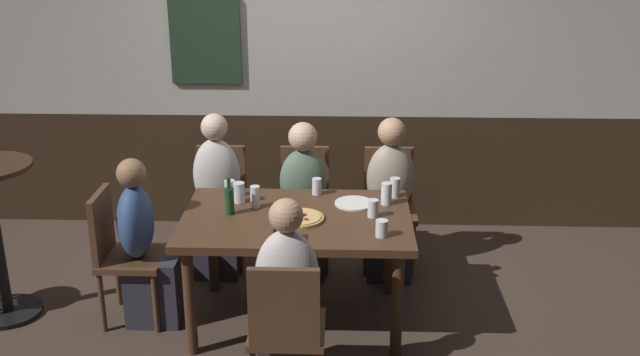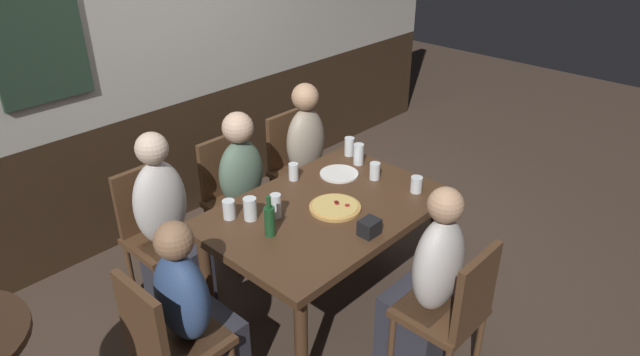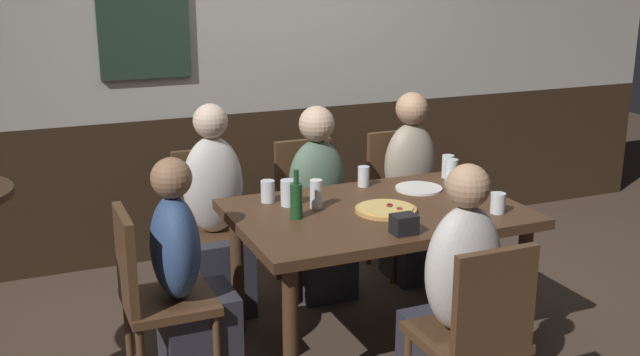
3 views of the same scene
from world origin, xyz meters
The scene contains 25 objects.
ground_plane centered at (0.00, 0.00, 0.00)m, with size 12.00×12.00×0.00m, color #423328.
wall_back centered at (-0.01, 1.65, 1.30)m, with size 6.40×0.13×2.60m.
dining_table centered at (0.00, 0.00, 0.65)m, with size 1.42×0.95×0.74m.
chair_mid_near centered at (0.00, -0.89, 0.50)m, with size 0.40×0.40×0.88m.
chair_head_west centered at (-1.13, 0.00, 0.50)m, with size 0.40×0.40×0.88m.
chair_left_far centered at (-0.63, 0.89, 0.50)m, with size 0.40×0.40×0.88m.
chair_mid_far centered at (0.00, 0.89, 0.50)m, with size 0.40×0.40×0.88m.
chair_right_far centered at (0.63, 0.89, 0.50)m, with size 0.40×0.40×0.88m.
person_mid_near centered at (0.00, -0.73, 0.49)m, with size 0.34×0.37×1.16m.
person_head_west centered at (-0.96, 0.00, 0.46)m, with size 0.37×0.34×1.10m.
person_left_far centered at (-0.63, 0.73, 0.50)m, with size 0.34×0.37×1.18m.
person_mid_far centered at (0.00, 0.73, 0.48)m, with size 0.34×0.37×1.13m.
person_right_far centered at (0.63, 0.73, 0.49)m, with size 0.34×0.37×1.16m.
pizza centered at (0.02, -0.05, 0.75)m, with size 0.30×0.30×0.03m.
pint_glass_pale centered at (0.63, 0.35, 0.80)m, with size 0.07×0.07×0.13m.
tumbler_short centered at (0.52, -0.28, 0.78)m, with size 0.07×0.07×0.10m.
beer_glass_half centered at (0.57, 0.22, 0.80)m, with size 0.07×0.07×0.14m.
pint_glass_amber centered at (0.11, 0.38, 0.79)m, with size 0.06×0.06×0.11m.
tumbler_water centered at (-0.39, 0.22, 0.80)m, with size 0.08×0.08×0.13m.
highball_clear centered at (-0.46, 0.32, 0.79)m, with size 0.07×0.07×0.11m.
beer_glass_tall centered at (-0.27, 0.14, 0.81)m, with size 0.06×0.06×0.14m.
pint_glass_stout centered at (0.47, 0.01, 0.79)m, with size 0.07×0.07×0.11m.
beer_bottle_green centered at (-0.42, 0.02, 0.83)m, with size 0.06×0.06×0.24m.
plate_white_large centered at (0.36, 0.21, 0.75)m, with size 0.25×0.25×0.01m, color white.
condiment_caddy centered at (-0.05, -0.37, 0.79)m, with size 0.11×0.09×0.09m, color black.
Camera 1 is at (0.29, -4.23, 2.53)m, focal length 41.53 mm.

